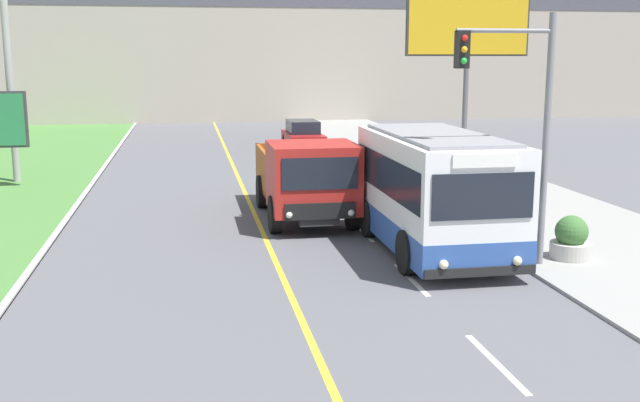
{
  "coord_description": "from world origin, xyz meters",
  "views": [
    {
      "loc": [
        -1.97,
        -2.72,
        4.8
      ],
      "look_at": [
        1.1,
        14.51,
        1.4
      ],
      "focal_mm": 42.0,
      "sensor_mm": 36.0,
      "label": 1
    }
  ],
  "objects_px": {
    "city_bus": "(435,193)",
    "utility_pole_far": "(6,38)",
    "traffic_light_mast": "(520,109)",
    "planter_round_near": "(571,240)",
    "dump_truck": "(308,181)",
    "car_distant": "(303,135)",
    "billboard_large": "(468,32)",
    "planter_round_second": "(496,203)"
  },
  "relations": [
    {
      "from": "utility_pole_far",
      "to": "billboard_large",
      "type": "distance_m",
      "value": 18.9
    },
    {
      "from": "billboard_large",
      "to": "planter_round_second",
      "type": "distance_m",
      "value": 13.11
    },
    {
      "from": "utility_pole_far",
      "to": "dump_truck",
      "type": "bearing_deg",
      "value": -42.38
    },
    {
      "from": "city_bus",
      "to": "utility_pole_far",
      "type": "xyz_separation_m",
      "value": [
        -12.45,
        12.91,
        3.95
      ]
    },
    {
      "from": "city_bus",
      "to": "car_distant",
      "type": "bearing_deg",
      "value": 89.66
    },
    {
      "from": "billboard_large",
      "to": "planter_round_near",
      "type": "bearing_deg",
      "value": -102.04
    },
    {
      "from": "car_distant",
      "to": "traffic_light_mast",
      "type": "xyz_separation_m",
      "value": [
        1.22,
        -23.56,
        2.97
      ]
    },
    {
      "from": "dump_truck",
      "to": "traffic_light_mast",
      "type": "xyz_separation_m",
      "value": [
        3.88,
        -5.51,
        2.41
      ]
    },
    {
      "from": "dump_truck",
      "to": "utility_pole_far",
      "type": "height_order",
      "value": "utility_pole_far"
    },
    {
      "from": "dump_truck",
      "to": "planter_round_near",
      "type": "height_order",
      "value": "dump_truck"
    },
    {
      "from": "city_bus",
      "to": "planter_round_near",
      "type": "bearing_deg",
      "value": -24.96
    },
    {
      "from": "traffic_light_mast",
      "to": "car_distant",
      "type": "bearing_deg",
      "value": 92.95
    },
    {
      "from": "utility_pole_far",
      "to": "traffic_light_mast",
      "type": "distance_m",
      "value": 20.14
    },
    {
      "from": "city_bus",
      "to": "planter_round_second",
      "type": "distance_m",
      "value": 4.5
    },
    {
      "from": "dump_truck",
      "to": "utility_pole_far",
      "type": "xyz_separation_m",
      "value": [
        -9.92,
        9.05,
        4.21
      ]
    },
    {
      "from": "utility_pole_far",
      "to": "planter_round_near",
      "type": "relative_size",
      "value": 10.43
    },
    {
      "from": "utility_pole_far",
      "to": "car_distant",
      "type": "bearing_deg",
      "value": 35.58
    },
    {
      "from": "car_distant",
      "to": "planter_round_second",
      "type": "relative_size",
      "value": 4.16
    },
    {
      "from": "utility_pole_far",
      "to": "billboard_large",
      "type": "height_order",
      "value": "utility_pole_far"
    },
    {
      "from": "city_bus",
      "to": "dump_truck",
      "type": "relative_size",
      "value": 0.98
    },
    {
      "from": "dump_truck",
      "to": "utility_pole_far",
      "type": "bearing_deg",
      "value": 137.62
    },
    {
      "from": "city_bus",
      "to": "billboard_large",
      "type": "xyz_separation_m",
      "value": [
        6.36,
        14.71,
        4.32
      ]
    },
    {
      "from": "dump_truck",
      "to": "utility_pole_far",
      "type": "relative_size",
      "value": 0.58
    },
    {
      "from": "traffic_light_mast",
      "to": "planter_round_second",
      "type": "height_order",
      "value": "traffic_light_mast"
    },
    {
      "from": "city_bus",
      "to": "dump_truck",
      "type": "bearing_deg",
      "value": 123.24
    },
    {
      "from": "utility_pole_far",
      "to": "traffic_light_mast",
      "type": "relative_size",
      "value": 1.88
    },
    {
      "from": "city_bus",
      "to": "planter_round_second",
      "type": "bearing_deg",
      "value": 46.77
    },
    {
      "from": "city_bus",
      "to": "car_distant",
      "type": "distance_m",
      "value": 21.93
    },
    {
      "from": "dump_truck",
      "to": "planter_round_second",
      "type": "distance_m",
      "value": 5.62
    },
    {
      "from": "dump_truck",
      "to": "planter_round_second",
      "type": "height_order",
      "value": "dump_truck"
    },
    {
      "from": "traffic_light_mast",
      "to": "planter_round_near",
      "type": "height_order",
      "value": "traffic_light_mast"
    },
    {
      "from": "city_bus",
      "to": "billboard_large",
      "type": "relative_size",
      "value": 0.82
    },
    {
      "from": "traffic_light_mast",
      "to": "planter_round_near",
      "type": "bearing_deg",
      "value": 10.39
    },
    {
      "from": "traffic_light_mast",
      "to": "planter_round_near",
      "type": "relative_size",
      "value": 5.54
    },
    {
      "from": "planter_round_second",
      "to": "traffic_light_mast",
      "type": "bearing_deg",
      "value": -108.91
    },
    {
      "from": "planter_round_near",
      "to": "dump_truck",
      "type": "bearing_deg",
      "value": 136.26
    },
    {
      "from": "dump_truck",
      "to": "car_distant",
      "type": "xyz_separation_m",
      "value": [
        2.66,
        18.05,
        -0.56
      ]
    },
    {
      "from": "utility_pole_far",
      "to": "planter_round_near",
      "type": "bearing_deg",
      "value": -42.87
    },
    {
      "from": "dump_truck",
      "to": "traffic_light_mast",
      "type": "relative_size",
      "value": 1.09
    },
    {
      "from": "dump_truck",
      "to": "planter_round_near",
      "type": "distance_m",
      "value": 7.59
    },
    {
      "from": "city_bus",
      "to": "planter_round_near",
      "type": "relative_size",
      "value": 5.93
    },
    {
      "from": "city_bus",
      "to": "planter_round_near",
      "type": "height_order",
      "value": "city_bus"
    }
  ]
}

